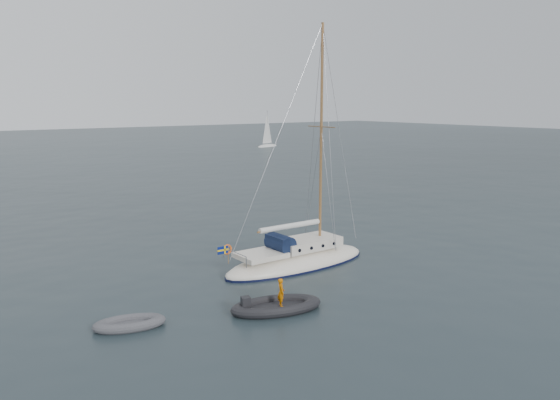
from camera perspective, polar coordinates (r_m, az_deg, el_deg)
ground at (r=26.79m, az=0.93°, el=-7.55°), size 300.00×300.00×0.00m
sailboat at (r=27.54m, az=1.82°, el=-5.00°), size 8.78×2.63×12.51m
dinghy at (r=21.25m, az=-15.46°, el=-12.34°), size 2.63×1.19×0.38m
rib at (r=22.03m, az=-0.42°, el=-10.97°), size 3.75×1.70×1.33m
distant_yacht_b at (r=100.05m, az=-1.36°, el=7.30°), size 5.27×2.81×6.98m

